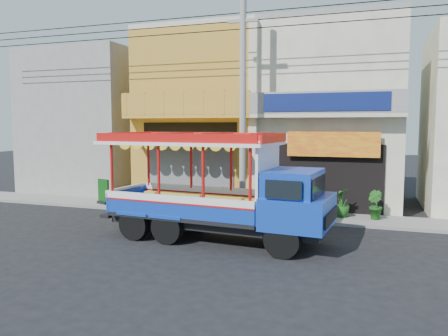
% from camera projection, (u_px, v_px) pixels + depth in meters
% --- Properties ---
extents(ground, '(90.00, 90.00, 0.00)m').
position_uv_depth(ground, '(243.00, 241.00, 13.86)').
color(ground, black).
rests_on(ground, ground).
extents(sidewalk, '(30.00, 2.00, 0.12)m').
position_uv_depth(sidewalk, '(271.00, 214.00, 17.63)').
color(sidewalk, slate).
rests_on(sidewalk, ground).
extents(shophouse_left, '(6.00, 7.50, 8.24)m').
position_uv_depth(shophouse_left, '(212.00, 116.00, 22.24)').
color(shophouse_left, '#C38A2B').
rests_on(shophouse_left, ground).
extents(shophouse_right, '(6.00, 6.75, 8.24)m').
position_uv_depth(shophouse_right, '(333.00, 115.00, 20.33)').
color(shophouse_right, '#B5B194').
rests_on(shophouse_right, ground).
extents(party_pilaster, '(0.35, 0.30, 8.00)m').
position_uv_depth(party_pilaster, '(253.00, 117.00, 18.36)').
color(party_pilaster, '#B5B194').
rests_on(party_pilaster, ground).
extents(filler_building_left, '(6.00, 6.00, 7.60)m').
position_uv_depth(filler_building_left, '(96.00, 123.00, 24.54)').
color(filler_building_left, gray).
rests_on(filler_building_left, ground).
extents(utility_pole, '(28.00, 0.26, 9.00)m').
position_uv_depth(utility_pole, '(247.00, 89.00, 16.75)').
color(utility_pole, gray).
rests_on(utility_pole, ground).
extents(songthaew_truck, '(7.48, 2.97, 3.41)m').
position_uv_depth(songthaew_truck, '(231.00, 190.00, 13.52)').
color(songthaew_truck, black).
rests_on(songthaew_truck, ground).
extents(green_sign, '(0.71, 0.53, 1.11)m').
position_uv_depth(green_sign, '(104.00, 193.00, 19.69)').
color(green_sign, black).
rests_on(green_sign, sidewalk).
extents(potted_plant_a, '(1.19, 1.14, 1.03)m').
position_uv_depth(potted_plant_a, '(307.00, 201.00, 17.34)').
color(potted_plant_a, '#1A4D16').
rests_on(potted_plant_a, sidewalk).
extents(potted_plant_b, '(0.74, 0.76, 1.08)m').
position_uv_depth(potted_plant_b, '(375.00, 205.00, 16.43)').
color(potted_plant_b, '#1A4D16').
rests_on(potted_plant_b, sidewalk).
extents(potted_plant_c, '(0.81, 0.81, 1.10)m').
position_uv_depth(potted_plant_c, '(342.00, 203.00, 16.82)').
color(potted_plant_c, '#1A4D16').
rests_on(potted_plant_c, sidewalk).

